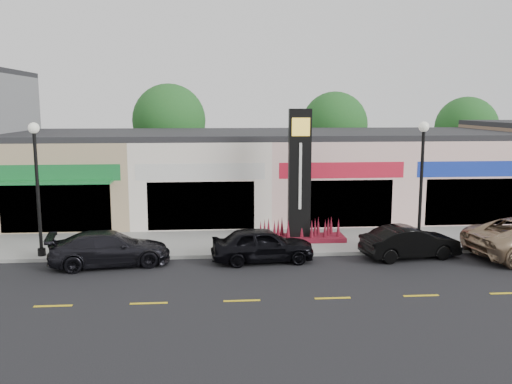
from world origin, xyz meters
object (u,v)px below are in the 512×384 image
(lamp_east_near, at_px, (422,172))
(car_dark_sedan, at_px, (110,248))
(car_black_conv, at_px, (410,242))
(car_black_sedan, at_px, (263,245))
(pylon_sign, at_px, (299,195))
(lamp_west_near, at_px, (37,176))

(lamp_east_near, distance_m, car_dark_sedan, 13.35)
(lamp_east_near, relative_size, car_black_conv, 1.35)
(lamp_east_near, distance_m, car_black_sedan, 7.53)
(car_black_sedan, bearing_deg, pylon_sign, -38.86)
(car_black_sedan, xyz_separation_m, car_black_conv, (6.16, 0.04, -0.04))
(lamp_west_near, bearing_deg, lamp_east_near, 0.00)
(pylon_sign, distance_m, car_dark_sedan, 8.63)
(car_black_conv, bearing_deg, car_black_sedan, 80.92)
(car_black_conv, bearing_deg, lamp_west_near, 76.66)
(car_black_conv, bearing_deg, car_dark_sedan, 80.85)
(car_dark_sedan, bearing_deg, lamp_east_near, -94.50)
(lamp_west_near, xyz_separation_m, lamp_east_near, (16.00, 0.00, 0.00))
(lamp_west_near, height_order, lamp_east_near, same)
(lamp_east_near, xyz_separation_m, pylon_sign, (-5.00, 1.70, -1.20))
(lamp_west_near, xyz_separation_m, pylon_sign, (11.00, 1.70, -1.20))
(car_black_conv, bearing_deg, pylon_sign, 47.80)
(pylon_sign, height_order, car_black_conv, pylon_sign)
(lamp_west_near, relative_size, car_black_sedan, 1.32)
(car_black_sedan, height_order, car_black_conv, car_black_sedan)
(lamp_east_near, bearing_deg, car_black_conv, -126.51)
(car_black_sedan, relative_size, car_black_conv, 1.02)
(lamp_west_near, bearing_deg, car_black_conv, -3.85)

